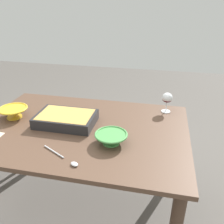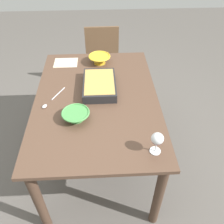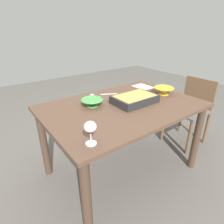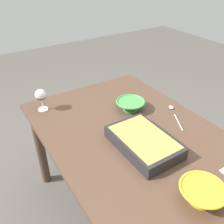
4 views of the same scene
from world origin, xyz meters
The scene contains 7 objects.
ground_plane centered at (0.00, 0.00, 0.00)m, with size 8.00×8.00×0.00m, color #5B5651.
dining_table centered at (0.00, 0.00, 0.62)m, with size 1.37×0.93×0.73m.
wine_glass centered at (0.54, 0.35, 0.83)m, with size 0.07×0.07×0.15m.
casserole_dish centered at (-0.11, 0.03, 0.77)m, with size 0.39×0.25×0.07m.
mixing_bowl centered at (0.23, -0.14, 0.77)m, with size 0.19×0.19×0.06m.
small_bowl centered at (-0.51, 0.03, 0.77)m, with size 0.20×0.20×0.08m.
serving_spoon centered at (0.04, -0.35, 0.74)m, with size 0.25×0.15×0.01m.
Camera 4 is at (-0.86, 0.70, 1.60)m, focal length 39.21 mm.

